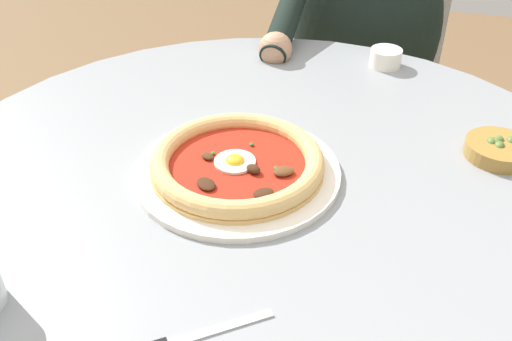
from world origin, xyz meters
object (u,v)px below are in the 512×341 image
Objects in this scene: olive_pan at (499,148)px; ramekin_capers at (386,57)px; pizza_on_plate at (238,163)px; dining_table at (266,256)px; diner_person at (355,102)px; cafe_chair_diner at (367,81)px.

ramekin_capers is at bearing 35.84° from olive_pan.
pizza_on_plate is 4.86× the size of ramekin_capers.
pizza_on_plate is at bearing 85.56° from dining_table.
olive_pan is 0.09× the size of diner_person.
cafe_chair_diner is at bearing -4.30° from dining_table.
olive_pan is at bearing -159.22° from cafe_chair_diner.
diner_person reaches higher than pizza_on_plate.
pizza_on_plate is 0.89m from cafe_chair_diner.
pizza_on_plate is 0.47m from ramekin_capers.
ramekin_capers is at bearing -15.94° from dining_table.
ramekin_capers is at bearing -21.38° from pizza_on_plate.
ramekin_capers is (0.44, -0.13, 0.17)m from dining_table.
cafe_chair_diner is at bearing -7.33° from pizza_on_plate.
dining_table is at bearing 164.06° from ramekin_capers.
diner_person is (0.71, -0.05, -0.08)m from dining_table.
diner_person reaches higher than dining_table.
pizza_on_plate is at bearing 172.67° from cafe_chair_diner.
cafe_chair_diner is at bearing 20.78° from olive_pan.
cafe_chair_diner reaches higher than ramekin_capers.
cafe_chair_diner is (0.69, 0.26, -0.25)m from olive_pan.
ramekin_capers is 0.07× the size of cafe_chair_diner.
diner_person reaches higher than ramekin_capers.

